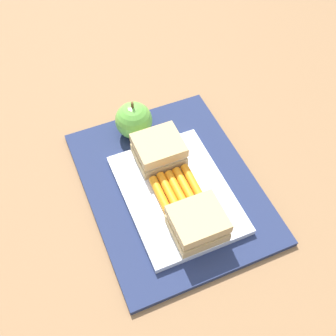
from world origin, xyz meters
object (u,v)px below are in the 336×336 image
sandwich_half_left (198,223)px  sandwich_half_right (159,150)px  food_tray (177,194)px  carrot_sticks_bundle (177,189)px  apple (134,120)px

sandwich_half_left → sandwich_half_right: bearing=0.0°
food_tray → sandwich_half_left: 0.08m
sandwich_half_left → carrot_sticks_bundle: size_ratio=1.02×
carrot_sticks_bundle → apple: bearing=5.8°
carrot_sticks_bundle → sandwich_half_right: bearing=0.3°
food_tray → carrot_sticks_bundle: size_ratio=2.92×
apple → food_tray: bearing=-174.4°
carrot_sticks_bundle → sandwich_half_left: bearing=179.7°
sandwich_half_right → carrot_sticks_bundle: (-0.08, -0.00, -0.02)m
sandwich_half_right → carrot_sticks_bundle: sandwich_half_right is taller
sandwich_half_left → apple: 0.24m
carrot_sticks_bundle → food_tray: bearing=76.8°
food_tray → apple: 0.16m
apple → sandwich_half_right: bearing=-169.1°
food_tray → sandwich_half_right: 0.08m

